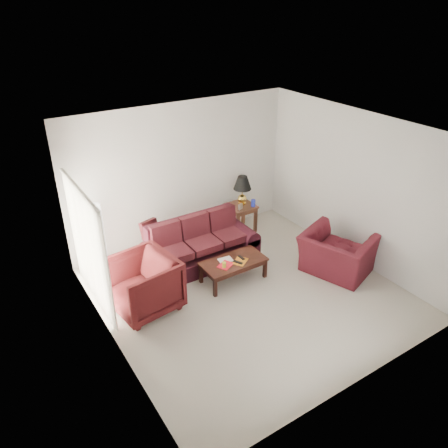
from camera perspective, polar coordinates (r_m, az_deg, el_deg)
name	(u,v)px	position (r m, az deg, el deg)	size (l,w,h in m)	color
floor	(249,293)	(8.10, 3.29, -8.97)	(5.00, 5.00, 0.00)	beige
blinds	(88,249)	(7.65, -17.37, -3.08)	(0.10, 2.00, 2.16)	silver
sofa	(201,244)	(8.63, -3.08, -2.64)	(2.29, 0.99, 0.94)	black
throw_pillow	(149,229)	(8.79, -9.73, -0.68)	(0.37, 0.11, 0.37)	black
end_table	(241,218)	(9.95, 2.20, 0.83)	(0.59, 0.59, 0.64)	brown
table_lamp	(242,190)	(9.72, 2.40, 4.42)	(0.40, 0.40, 0.67)	gold
clock	(240,207)	(9.59, 2.15, 2.29)	(0.12, 0.04, 0.12)	silver
blue_canister	(253,203)	(9.73, 3.84, 2.75)	(0.10, 0.10, 0.16)	#1D2BBE
picture_frame	(228,201)	(9.83, 0.57, 3.08)	(0.12, 0.02, 0.15)	white
floor_lamp	(100,238)	(8.68, -15.94, -1.71)	(0.23, 0.23, 1.43)	silver
armchair_left	(143,285)	(7.58, -10.55, -7.80)	(1.05, 1.08, 0.98)	#3D0E0F
armchair_right	(337,254)	(8.71, 14.50, -3.78)	(1.26, 1.10, 0.82)	#430F17
coffee_table	(233,270)	(8.31, 1.22, -6.05)	(1.22, 0.61, 0.43)	black
magazine_red	(226,265)	(8.05, 0.20, -5.40)	(0.28, 0.21, 0.02)	red
magazine_white	(225,260)	(8.19, 0.19, -4.72)	(0.26, 0.19, 0.01)	white
magazine_orange	(240,261)	(8.16, 2.14, -4.88)	(0.29, 0.21, 0.02)	#C06D16
remote_a	(238,262)	(8.09, 1.85, -5.01)	(0.05, 0.19, 0.02)	black
remote_b	(241,257)	(8.24, 2.29, -4.39)	(0.05, 0.17, 0.02)	black
yellow_glass	(224,265)	(7.95, 0.01, -5.40)	(0.07, 0.07, 0.12)	#D1E031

